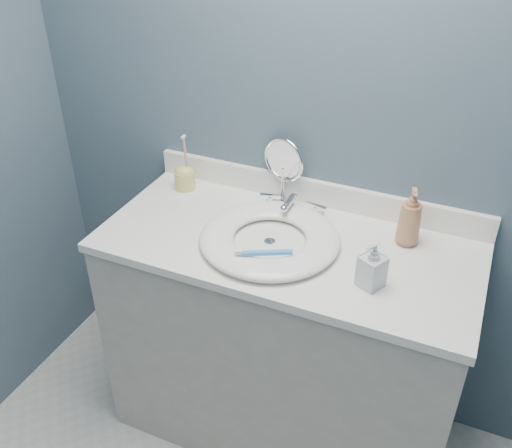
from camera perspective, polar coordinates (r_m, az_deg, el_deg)
The scene contains 12 objects.
back_wall at distance 1.91m, azimuth 6.49°, elevation 10.50°, with size 2.20×0.02×2.40m, color #455568.
vanity_cabinet at distance 2.13m, azimuth 2.80°, elevation -11.88°, with size 1.20×0.55×0.85m, color #BBB6AB.
countertop at distance 1.84m, azimuth 3.16°, elevation -2.16°, with size 1.22×0.57×0.03m, color white.
backsplash at distance 2.02m, azimuth 5.90°, elevation 3.18°, with size 1.22×0.02×0.09m, color white.
basin at distance 1.82m, azimuth 1.38°, elevation -1.42°, with size 0.45×0.45×0.04m, color white, non-canonical shape.
drain at distance 1.83m, azimuth 1.38°, elevation -1.80°, with size 0.04×0.04×0.01m, color silver.
faucet at distance 1.97m, azimuth 3.60°, elevation 1.77°, with size 0.25×0.13×0.07m.
makeup_mirror at distance 1.99m, azimuth 2.76°, elevation 5.73°, with size 0.16×0.09×0.24m.
soap_bottle_amber at distance 1.84m, azimuth 15.17°, elevation 0.69°, with size 0.08×0.08×0.20m, color #AB734D.
soap_bottle_clear at distance 1.65m, azimuth 11.57°, elevation -4.00°, with size 0.07×0.07×0.15m, color silver.
toothbrush_holder at distance 2.12m, azimuth -7.15°, elevation 4.73°, with size 0.08×0.08×0.22m.
toothbrush_lying at distance 1.71m, azimuth 0.86°, elevation -2.91°, with size 0.16×0.09×0.02m.
Camera 1 is at (0.51, -0.44, 1.93)m, focal length 40.00 mm.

